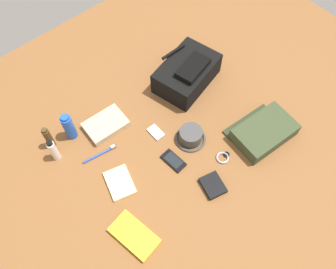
# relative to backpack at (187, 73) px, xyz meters

# --- Properties ---
(ground_plane) EXTENTS (2.64, 2.02, 0.02)m
(ground_plane) POSITION_rel_backpack_xyz_m (-0.30, -0.20, -0.08)
(ground_plane) COLOR brown
(ground_plane) RESTS_ON ground
(backpack) EXTENTS (0.37, 0.29, 0.16)m
(backpack) POSITION_rel_backpack_xyz_m (0.00, 0.00, 0.00)
(backpack) COLOR black
(backpack) RESTS_ON ground_plane
(toiletry_pouch) EXTENTS (0.30, 0.25, 0.07)m
(toiletry_pouch) POSITION_rel_backpack_xyz_m (0.05, -0.49, -0.03)
(toiletry_pouch) COLOR #384228
(toiletry_pouch) RESTS_ON ground_plane
(bucket_hat) EXTENTS (0.15, 0.15, 0.07)m
(bucket_hat) POSITION_rel_backpack_xyz_m (-0.22, -0.27, -0.04)
(bucket_hat) COLOR #434343
(bucket_hat) RESTS_ON ground_plane
(toothpaste_tube) EXTENTS (0.04, 0.04, 0.14)m
(toothpaste_tube) POSITION_rel_backpack_xyz_m (-0.77, 0.07, -0.00)
(toothpaste_tube) COLOR white
(toothpaste_tube) RESTS_ON ground_plane
(cologne_bottle) EXTENTS (0.03, 0.03, 0.15)m
(cologne_bottle) POSITION_rel_backpack_xyz_m (-0.75, 0.14, 0.00)
(cologne_bottle) COLOR #473319
(cologne_bottle) RESTS_ON ground_plane
(deodorant_spray) EXTENTS (0.05, 0.05, 0.17)m
(deodorant_spray) POSITION_rel_backpack_xyz_m (-0.65, 0.12, 0.01)
(deodorant_spray) COLOR blue
(deodorant_spray) RESTS_ON ground_plane
(paperback_novel) EXTENTS (0.15, 0.22, 0.02)m
(paperback_novel) POSITION_rel_backpack_xyz_m (-0.72, -0.46, -0.06)
(paperback_novel) COLOR yellow
(paperback_novel) RESTS_ON ground_plane
(cell_phone) EXTENTS (0.07, 0.12, 0.01)m
(cell_phone) POSITION_rel_backpack_xyz_m (-0.37, -0.31, -0.06)
(cell_phone) COLOR black
(cell_phone) RESTS_ON ground_plane
(media_player) EXTENTS (0.05, 0.08, 0.01)m
(media_player) POSITION_rel_backpack_xyz_m (-0.33, -0.14, -0.06)
(media_player) COLOR #B7B7BC
(media_player) RESTS_ON ground_plane
(wristwatch) EXTENTS (0.07, 0.06, 0.01)m
(wristwatch) POSITION_rel_backpack_xyz_m (-0.18, -0.45, -0.06)
(wristwatch) COLOR #99999E
(wristwatch) RESTS_ON ground_plane
(toothbrush) EXTENTS (0.17, 0.04, 0.02)m
(toothbrush) POSITION_rel_backpack_xyz_m (-0.60, -0.06, -0.06)
(toothbrush) COLOR blue
(toothbrush) RESTS_ON ground_plane
(wallet) EXTENTS (0.11, 0.13, 0.02)m
(wallet) POSITION_rel_backpack_xyz_m (-0.31, -0.52, -0.06)
(wallet) COLOR black
(wallet) RESTS_ON ground_plane
(notepad) EXTENTS (0.15, 0.17, 0.02)m
(notepad) POSITION_rel_backpack_xyz_m (-0.62, -0.23, -0.06)
(notepad) COLOR beige
(notepad) RESTS_ON ground_plane
(folded_towel) EXTENTS (0.21, 0.15, 0.04)m
(folded_towel) POSITION_rel_backpack_xyz_m (-0.49, 0.05, -0.05)
(folded_towel) COLOR #C6B289
(folded_towel) RESTS_ON ground_plane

